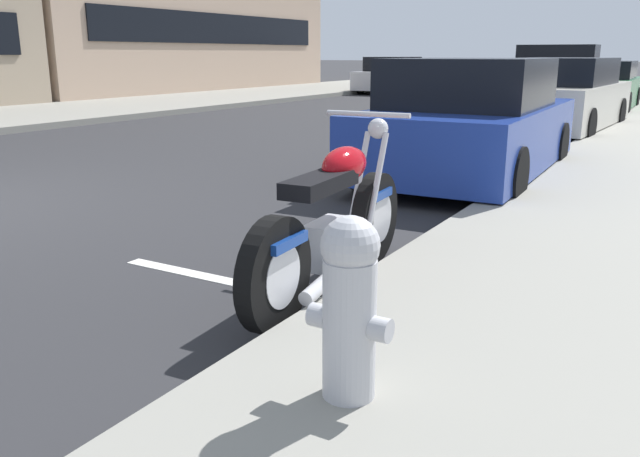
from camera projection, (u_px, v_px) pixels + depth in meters
The scene contains 9 objects.
sidewalk_far_curb at pixel (175, 102), 20.08m from camera, with size 120.00×5.00×0.14m, color gray.
parking_stall_stripe at pixel (250, 286), 4.41m from camera, with size 0.12×2.20×0.01m, color silver.
parked_motorcycle at pixel (334, 226), 4.25m from camera, with size 2.16×0.62×1.13m.
parked_car_at_intersection at pixel (470, 124), 8.03m from camera, with size 4.08×1.98×1.47m.
parked_car_second_in_row at pixel (561, 97), 12.82m from camera, with size 4.60×2.05×1.44m.
parked_car_far_down_curb at pixel (598, 88), 17.22m from camera, with size 4.09×1.91×1.33m.
crossing_truck at pixel (557, 64), 32.92m from camera, with size 1.97×5.21×1.94m.
car_opposite_curb at pixel (393, 76), 25.75m from camera, with size 4.09×1.93×1.39m.
fire_hydrant at pixel (350, 303), 2.63m from camera, with size 0.24×0.36×0.77m.
Camera 1 is at (-3.35, -6.79, 1.52)m, focal length 36.61 mm.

